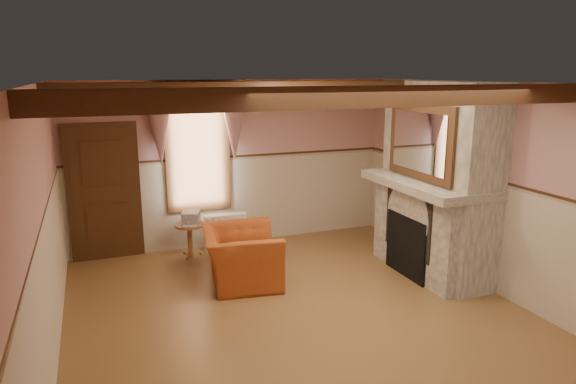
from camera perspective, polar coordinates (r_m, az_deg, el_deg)
name	(u,v)px	position (r m, az deg, el deg)	size (l,w,h in m)	color
floor	(299,314)	(6.52, 1.25, -13.43)	(5.50, 6.00, 0.01)	brown
ceiling	(300,83)	(5.83, 1.39, 12.00)	(5.50, 6.00, 0.01)	silver
wall_back	(233,163)	(8.81, -6.16, 3.18)	(5.50, 0.02, 2.80)	tan
wall_front	(478,315)	(3.60, 20.32, -12.69)	(5.50, 0.02, 2.80)	tan
wall_left	(42,230)	(5.62, -25.64, -3.86)	(0.02, 6.00, 2.80)	tan
wall_right	(486,186)	(7.49, 21.16, 0.58)	(0.02, 6.00, 2.80)	tan
wainscot	(300,257)	(6.22, 1.29, -7.24)	(5.50, 6.00, 1.50)	#C1B19B
chair_rail	(300,197)	(6.00, 1.32, -0.52)	(5.50, 6.00, 0.08)	black
firebox	(410,246)	(7.73, 13.43, -5.81)	(0.20, 0.95, 0.90)	black
armchair	(241,256)	(7.31, -5.22, -7.14)	(1.19, 1.04, 0.77)	#994219
side_table	(190,240)	(8.46, -10.84, -5.27)	(0.47, 0.47, 0.55)	brown
book_stack	(191,218)	(8.35, -10.74, -2.82)	(0.26, 0.32, 0.20)	#B7AD8C
radiator	(226,231)	(8.73, -6.93, -4.37)	(0.70, 0.18, 0.60)	white
bowl	(422,174)	(7.74, 14.68, 1.94)	(0.39, 0.39, 0.09)	brown
mantel_clock	(403,165)	(8.13, 12.65, 2.96)	(0.14, 0.24, 0.20)	black
oil_lamp	(407,163)	(8.04, 13.07, 3.11)	(0.11, 0.11, 0.28)	gold
candle_red	(465,185)	(7.02, 19.03, 0.79)	(0.06, 0.06, 0.16)	#A51416
jar_yellow	(458,184)	(7.12, 18.37, 0.84)	(0.06, 0.06, 0.12)	gold
fireplace	(439,180)	(7.73, 16.41, 1.31)	(0.85, 2.00, 2.80)	gray
mantel	(428,183)	(7.63, 15.32, 0.92)	(1.05, 2.05, 0.12)	gray
overmantel_mirror	(420,142)	(7.42, 14.45, 5.42)	(0.06, 1.44, 1.04)	silver
door	(104,194)	(8.53, -19.73, -0.25)	(1.10, 0.10, 2.10)	black
window	(198,151)	(8.61, -10.01, 4.51)	(1.06, 0.08, 2.02)	white
window_drapes	(197,115)	(8.45, -10.06, 8.45)	(1.30, 0.14, 1.40)	gray
ceiling_beam_front	(351,97)	(4.75, 7.03, 10.42)	(5.50, 0.18, 0.20)	black
ceiling_beam_back	(266,89)	(6.95, -2.47, 11.36)	(5.50, 0.18, 0.20)	black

